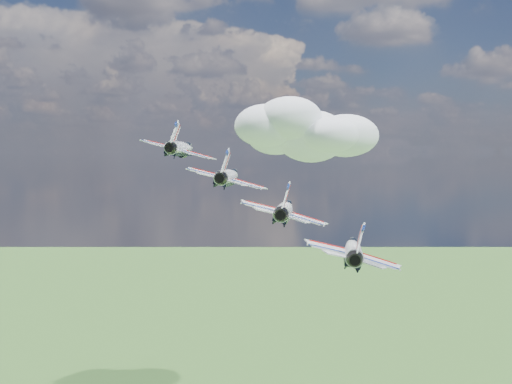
# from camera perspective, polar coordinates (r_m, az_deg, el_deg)

# --- Properties ---
(cloud_far) EXTENTS (69.45, 54.56, 27.28)m
(cloud_far) POSITION_cam_1_polar(r_m,az_deg,el_deg) (316.95, 4.56, 5.98)
(cloud_far) COLOR white
(jet_0) EXTENTS (12.01, 15.63, 6.77)m
(jet_0) POSITION_cam_1_polar(r_m,az_deg,el_deg) (92.07, -6.61, 3.90)
(jet_0) COLOR white
(jet_1) EXTENTS (12.01, 15.63, 6.77)m
(jet_1) POSITION_cam_1_polar(r_m,az_deg,el_deg) (84.24, -2.40, 1.42)
(jet_1) COLOR white
(jet_2) EXTENTS (12.01, 15.63, 6.77)m
(jet_2) POSITION_cam_1_polar(r_m,az_deg,el_deg) (77.15, 2.62, -1.55)
(jet_2) COLOR silver
(jet_3) EXTENTS (12.01, 15.63, 6.77)m
(jet_3) POSITION_cam_1_polar(r_m,az_deg,el_deg) (71.02, 8.60, -5.06)
(jet_3) COLOR white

